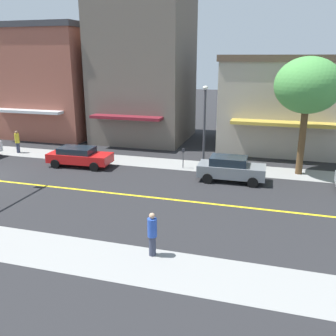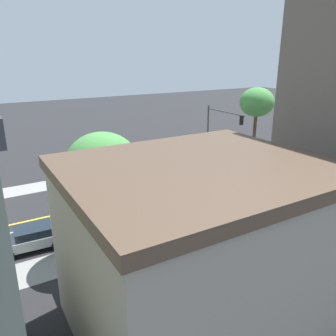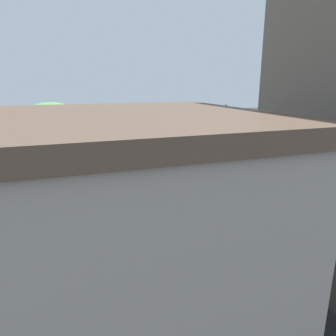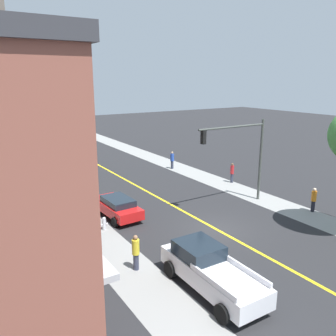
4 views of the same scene
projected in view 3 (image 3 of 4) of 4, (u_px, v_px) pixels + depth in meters
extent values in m
plane|color=#262628|center=(281.00, 174.00, 30.30)|extent=(140.00, 140.00, 0.00)
cube|color=gray|center=(242.00, 158.00, 36.40)|extent=(2.62, 126.00, 0.01)
cube|color=yellow|center=(281.00, 174.00, 30.30)|extent=(0.20, 126.00, 0.00)
cube|color=maroon|center=(304.00, 185.00, 18.43)|extent=(1.16, 6.13, 0.24)
cube|color=#A39989|center=(100.00, 245.00, 9.92)|extent=(8.48, 9.98, 7.19)
cube|color=brown|center=(93.00, 123.00, 8.91)|extent=(8.78, 10.28, 0.50)
cube|color=#B29338|center=(86.00, 209.00, 14.58)|extent=(1.37, 7.58, 0.24)
cylinder|color=brown|center=(59.00, 206.00, 16.89)|extent=(0.44, 0.44, 4.27)
ellipsoid|color=#4C9947|center=(52.00, 138.00, 15.92)|extent=(4.16, 4.16, 3.53)
cylinder|color=brown|center=(281.00, 137.00, 37.33)|extent=(0.43, 0.43, 4.40)
ellipsoid|color=#4C9947|center=(284.00, 105.00, 36.33)|extent=(4.30, 4.30, 3.65)
cylinder|color=silver|center=(293.00, 195.00, 23.63)|extent=(0.24, 0.24, 0.65)
sphere|color=silver|center=(293.00, 190.00, 23.53)|extent=(0.22, 0.22, 0.22)
cylinder|color=silver|center=(294.00, 196.00, 23.47)|extent=(0.10, 0.10, 0.10)
cylinder|color=silver|center=(291.00, 194.00, 23.78)|extent=(0.10, 0.10, 0.10)
cylinder|color=#4C4C51|center=(186.00, 208.00, 20.64)|extent=(0.07, 0.07, 1.16)
cube|color=#2D2D33|center=(186.00, 198.00, 20.45)|extent=(0.12, 0.18, 0.26)
cylinder|color=#474C47|center=(225.00, 134.00, 34.42)|extent=(0.20, 0.20, 6.22)
cylinder|color=#474C47|center=(241.00, 110.00, 31.01)|extent=(5.94, 0.14, 0.14)
cube|color=black|center=(256.00, 118.00, 28.81)|extent=(0.26, 0.32, 0.90)
sphere|color=red|center=(257.00, 115.00, 28.73)|extent=(0.20, 0.20, 0.20)
sphere|color=yellow|center=(256.00, 118.00, 28.81)|extent=(0.20, 0.20, 0.20)
sphere|color=green|center=(256.00, 122.00, 28.89)|extent=(0.20, 0.20, 0.20)
cylinder|color=#38383D|center=(167.00, 180.00, 19.44)|extent=(0.16, 0.16, 5.45)
ellipsoid|color=silver|center=(167.00, 133.00, 18.68)|extent=(0.70, 0.36, 0.24)
cube|color=red|center=(263.00, 187.00, 24.45)|extent=(1.93, 4.56, 0.64)
cube|color=#19232D|center=(266.00, 181.00, 24.39)|extent=(1.64, 2.48, 0.42)
cylinder|color=black|center=(254.00, 197.00, 23.22)|extent=(0.24, 0.65, 0.64)
cylinder|color=black|center=(240.00, 190.00, 24.79)|extent=(0.24, 0.65, 0.64)
cylinder|color=black|center=(285.00, 192.00, 24.29)|extent=(0.24, 0.65, 0.64)
cylinder|color=black|center=(270.00, 186.00, 25.86)|extent=(0.24, 0.65, 0.64)
cube|color=slate|center=(125.00, 203.00, 21.17)|extent=(1.78, 4.19, 0.75)
cube|color=#19232D|center=(128.00, 194.00, 21.07)|extent=(1.55, 2.27, 0.50)
cylinder|color=black|center=(108.00, 216.00, 20.03)|extent=(0.23, 0.64, 0.64)
cylinder|color=black|center=(103.00, 206.00, 21.58)|extent=(0.23, 0.64, 0.64)
cylinder|color=black|center=(149.00, 210.00, 20.96)|extent=(0.23, 0.64, 0.64)
cylinder|color=black|center=(142.00, 201.00, 22.51)|extent=(0.23, 0.64, 0.64)
cylinder|color=black|center=(12.00, 230.00, 18.14)|extent=(0.25, 0.65, 0.64)
cylinder|color=black|center=(17.00, 217.00, 19.85)|extent=(0.25, 0.65, 0.64)
cylinder|color=black|center=(334.00, 177.00, 28.08)|extent=(0.29, 0.80, 0.80)
cylinder|color=#33384C|center=(123.00, 168.00, 30.93)|extent=(0.28, 0.28, 0.83)
cylinder|color=#284CB2|center=(123.00, 160.00, 30.72)|extent=(0.37, 0.37, 0.75)
sphere|color=tan|center=(122.00, 155.00, 30.59)|extent=(0.23, 0.23, 0.23)
cylinder|color=black|center=(247.00, 153.00, 37.60)|extent=(0.26, 0.26, 0.79)
cylinder|color=orange|center=(248.00, 146.00, 37.40)|extent=(0.35, 0.35, 0.72)
sphere|color=beige|center=(248.00, 143.00, 37.27)|extent=(0.22, 0.22, 0.22)
cylinder|color=#33384C|center=(182.00, 158.00, 34.88)|extent=(0.24, 0.24, 0.82)
cylinder|color=red|center=(183.00, 151.00, 34.68)|extent=(0.32, 0.32, 0.75)
sphere|color=brown|center=(183.00, 147.00, 34.55)|extent=(0.23, 0.23, 0.23)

